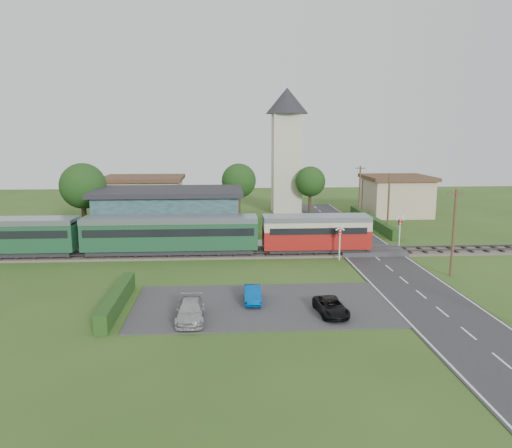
{
  "coord_description": "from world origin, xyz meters",
  "views": [
    {
      "loc": [
        -3.84,
        -43.65,
        11.37
      ],
      "look_at": [
        -0.88,
        4.0,
        2.61
      ],
      "focal_mm": 35.0,
      "sensor_mm": 36.0,
      "label": 1
    }
  ],
  "objects": [
    {
      "name": "crossing_deck",
      "position": [
        10.0,
        2.0,
        0.23
      ],
      "size": [
        6.2,
        3.4,
        0.45
      ],
      "primitive_type": "cube",
      "color": "#333335",
      "rests_on": "ground"
    },
    {
      "name": "railway_track",
      "position": [
        0.0,
        2.0,
        0.11
      ],
      "size": [
        76.0,
        3.2,
        0.49
      ],
      "color": "#4C443D",
      "rests_on": "ground"
    },
    {
      "name": "pedestrian_near",
      "position": [
        -3.27,
        5.06,
        1.37
      ],
      "size": [
        0.75,
        0.57,
        1.85
      ],
      "primitive_type": "imported",
      "rotation": [
        0.0,
        0.0,
        2.94
      ],
      "color": "gray",
      "rests_on": "platform"
    },
    {
      "name": "house_west",
      "position": [
        -15.0,
        25.0,
        2.79
      ],
      "size": [
        10.8,
        8.8,
        5.5
      ],
      "color": "tan",
      "rests_on": "ground"
    },
    {
      "name": "utility_pole_c",
      "position": [
        14.2,
        10.0,
        3.63
      ],
      "size": [
        1.4,
        0.22,
        7.0
      ],
      "color": "#473321",
      "rests_on": "ground"
    },
    {
      "name": "car_on_road",
      "position": [
        10.3,
        14.77,
        0.64
      ],
      "size": [
        3.46,
        1.42,
        1.17
      ],
      "primitive_type": "imported",
      "rotation": [
        0.0,
        0.0,
        1.56
      ],
      "color": "#0E1C9D",
      "rests_on": "road"
    },
    {
      "name": "tree_c",
      "position": [
        8.0,
        25.0,
        4.65
      ],
      "size": [
        4.2,
        4.2,
        6.78
      ],
      "color": "#332316",
      "rests_on": "ground"
    },
    {
      "name": "hedge_carpark",
      "position": [
        -11.0,
        -12.0,
        0.6
      ],
      "size": [
        0.8,
        9.0,
        1.2
      ],
      "primitive_type": "cube",
      "color": "#193814",
      "rests_on": "ground"
    },
    {
      "name": "car_park_blue",
      "position": [
        -2.06,
        -11.38,
        0.61
      ],
      "size": [
        1.18,
        3.22,
        1.05
      ],
      "primitive_type": "imported",
      "rotation": [
        0.0,
        0.0,
        -0.02
      ],
      "color": "#0049A4",
      "rests_on": "car_park"
    },
    {
      "name": "station_building",
      "position": [
        -10.0,
        10.99,
        2.69
      ],
      "size": [
        16.0,
        9.0,
        5.3
      ],
      "color": "#1D3A3D",
      "rests_on": "ground"
    },
    {
      "name": "road",
      "position": [
        10.0,
        0.0,
        0.03
      ],
      "size": [
        6.0,
        70.0,
        0.05
      ],
      "primitive_type": "cube",
      "color": "#28282B",
      "rests_on": "ground"
    },
    {
      "name": "crossing_signal_far",
      "position": [
        13.6,
        4.39,
        2.14
      ],
      "size": [
        0.84,
        0.28,
        3.28
      ],
      "color": "silver",
      "rests_on": "ground"
    },
    {
      "name": "equipment_hut",
      "position": [
        -18.0,
        5.2,
        1.75
      ],
      "size": [
        2.3,
        2.3,
        2.55
      ],
      "color": "beige",
      "rests_on": "platform"
    },
    {
      "name": "car_park",
      "position": [
        -1.5,
        -12.0,
        0.04
      ],
      "size": [
        17.0,
        9.0,
        0.08
      ],
      "primitive_type": "cube",
      "color": "#333335",
      "rests_on": "ground"
    },
    {
      "name": "hedge_roadside",
      "position": [
        14.2,
        16.0,
        0.6
      ],
      "size": [
        0.8,
        18.0,
        1.2
      ],
      "primitive_type": "cube",
      "color": "#193814",
      "rests_on": "ground"
    },
    {
      "name": "car_park_silver",
      "position": [
        -6.04,
        -14.5,
        0.68
      ],
      "size": [
        1.74,
        4.14,
        1.19
      ],
      "primitive_type": "imported",
      "rotation": [
        0.0,
        0.0,
        0.02
      ],
      "color": "#A8A8A8",
      "rests_on": "car_park"
    },
    {
      "name": "tree_a",
      "position": [
        -20.0,
        14.0,
        5.38
      ],
      "size": [
        5.2,
        5.2,
        8.0
      ],
      "color": "#332316",
      "rests_on": "ground"
    },
    {
      "name": "train",
      "position": [
        -12.11,
        2.0,
        2.18
      ],
      "size": [
        43.2,
        2.9,
        3.4
      ],
      "color": "#232328",
      "rests_on": "ground"
    },
    {
      "name": "ground",
      "position": [
        0.0,
        0.0,
        0.0
      ],
      "size": [
        120.0,
        120.0,
        0.0
      ],
      "primitive_type": "plane",
      "color": "#2D4C19"
    },
    {
      "name": "streetlamp_west",
      "position": [
        -22.0,
        20.0,
        3.04
      ],
      "size": [
        0.3,
        0.3,
        5.15
      ],
      "color": "#3F3F47",
      "rests_on": "ground"
    },
    {
      "name": "crossing_signal_near",
      "position": [
        6.4,
        -0.41,
        2.14
      ],
      "size": [
        0.84,
        0.28,
        3.28
      ],
      "color": "silver",
      "rests_on": "ground"
    },
    {
      "name": "utility_pole_d",
      "position": [
        14.2,
        22.0,
        3.63
      ],
      "size": [
        1.4,
        0.22,
        7.0
      ],
      "color": "#473321",
      "rests_on": "ground"
    },
    {
      "name": "pedestrian_far",
      "position": [
        -14.95,
        5.15,
        1.28
      ],
      "size": [
        0.8,
        0.93,
        1.66
      ],
      "primitive_type": "imported",
      "rotation": [
        0.0,
        0.0,
        1.8
      ],
      "color": "gray",
      "rests_on": "platform"
    },
    {
      "name": "car_park_dark",
      "position": [
        2.74,
        -14.07,
        0.58
      ],
      "size": [
        1.95,
        3.71,
        0.99
      ],
      "primitive_type": "imported",
      "rotation": [
        0.0,
        0.0,
        0.09
      ],
      "color": "black",
      "rests_on": "car_park"
    },
    {
      "name": "house_east",
      "position": [
        20.0,
        24.0,
        2.8
      ],
      "size": [
        8.8,
        8.8,
        5.5
      ],
      "color": "tan",
      "rests_on": "ground"
    },
    {
      "name": "utility_pole_b",
      "position": [
        14.2,
        -6.0,
        3.63
      ],
      "size": [
        1.4,
        0.22,
        7.0
      ],
      "color": "#473321",
      "rests_on": "ground"
    },
    {
      "name": "platform",
      "position": [
        -10.0,
        5.2,
        0.23
      ],
      "size": [
        30.0,
        3.0,
        0.45
      ],
      "primitive_type": "cube",
      "color": "gray",
      "rests_on": "ground"
    },
    {
      "name": "streetlamp_east",
      "position": [
        16.0,
        27.0,
        3.04
      ],
      "size": [
        0.3,
        0.3,
        5.15
      ],
      "color": "#3F3F47",
      "rests_on": "ground"
    },
    {
      "name": "hedge_station",
      "position": [
        -10.0,
        15.5,
        0.65
      ],
      "size": [
        22.0,
        0.8,
        1.3
      ],
      "primitive_type": "cube",
      "color": "#193814",
      "rests_on": "ground"
    },
    {
      "name": "tree_b",
      "position": [
        -2.0,
        23.0,
        5.02
      ],
      "size": [
        4.6,
        4.6,
        7.34
      ],
      "color": "#332316",
      "rests_on": "ground"
    },
    {
      "name": "church_tower",
      "position": [
        5.0,
        28.0,
        10.23
      ],
      "size": [
        6.0,
        6.0,
        17.6
      ],
      "color": "beige",
      "rests_on": "ground"
    }
  ]
}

